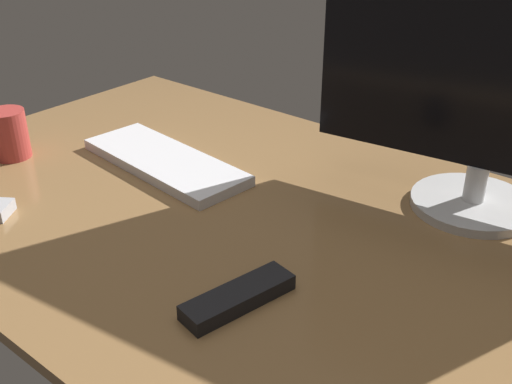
% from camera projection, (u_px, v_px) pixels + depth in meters
% --- Properties ---
extents(desk, '(1.40, 0.84, 0.02)m').
position_uv_depth(desk, '(249.00, 222.00, 1.04)').
color(desk, olive).
rests_on(desk, ground).
extents(monitor, '(0.58, 0.21, 0.46)m').
position_uv_depth(monitor, '(496.00, 76.00, 0.96)').
color(monitor, silver).
rests_on(monitor, desk).
extents(keyboard, '(0.38, 0.17, 0.02)m').
position_uv_depth(keyboard, '(165.00, 162.00, 1.20)').
color(keyboard, white).
rests_on(keyboard, desk).
extents(tv_remote, '(0.08, 0.17, 0.02)m').
position_uv_depth(tv_remote, '(238.00, 297.00, 0.83)').
color(tv_remote, black).
rests_on(tv_remote, desk).
extents(coffee_mug, '(0.07, 0.07, 0.10)m').
position_uv_depth(coffee_mug, '(9.00, 134.00, 1.23)').
color(coffee_mug, '#B23833').
rests_on(coffee_mug, desk).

